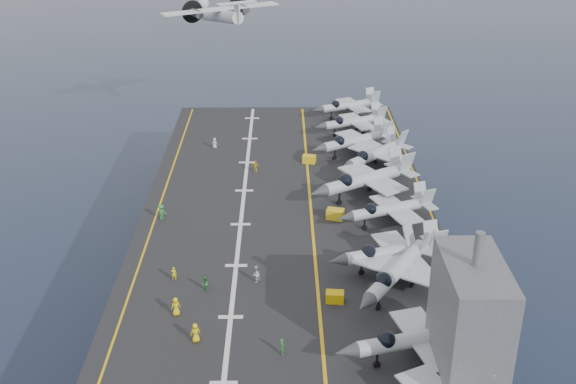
{
  "coord_description": "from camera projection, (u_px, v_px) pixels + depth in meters",
  "views": [
    {
      "loc": [
        -0.79,
        -80.25,
        52.7
      ],
      "look_at": [
        0.0,
        4.0,
        13.0
      ],
      "focal_mm": 45.0,
      "sensor_mm": 36.0,
      "label": 1
    }
  ],
  "objects": [
    {
      "name": "deck_edge_stbd",
      "position": [
        435.0,
        223.0,
        90.78
      ],
      "size": [
        0.25,
        90.0,
        0.02
      ],
      "primitive_type": "cube",
      "color": "gold",
      "rests_on": "flight_deck"
    },
    {
      "name": "ground",
      "position": [
        288.0,
        294.0,
        95.06
      ],
      "size": [
        500.0,
        500.0,
        0.0
      ],
      "primitive_type": "plane",
      "color": "#142135",
      "rests_on": "ground"
    },
    {
      "name": "tow_cart_a",
      "position": [
        335.0,
        297.0,
        74.79
      ],
      "size": [
        1.99,
        1.4,
        1.13
      ],
      "primitive_type": null,
      "color": "#CBA307",
      "rests_on": "flight_deck"
    },
    {
      "name": "fighter_jet_2",
      "position": [
        397.0,
        269.0,
        75.83
      ],
      "size": [
        16.58,
        18.05,
        5.21
      ],
      "primitive_type": null,
      "color": "#949DA4",
      "rests_on": "flight_deck"
    },
    {
      "name": "tow_cart_b",
      "position": [
        335.0,
        214.0,
        91.77
      ],
      "size": [
        2.44,
        1.92,
        1.29
      ],
      "primitive_type": null,
      "color": "gold",
      "rests_on": "flight_deck"
    },
    {
      "name": "fighter_jet_6",
      "position": [
        376.0,
        153.0,
        105.68
      ],
      "size": [
        16.55,
        16.6,
        4.88
      ],
      "primitive_type": null,
      "color": "#959EA5",
      "rests_on": "flight_deck"
    },
    {
      "name": "crew_3",
      "position": [
        161.0,
        212.0,
        91.4
      ],
      "size": [
        1.32,
        0.95,
        2.06
      ],
      "primitive_type": "imported",
      "color": "#27883A",
      "rests_on": "flight_deck"
    },
    {
      "name": "crew_6",
      "position": [
        282.0,
        347.0,
        66.81
      ],
      "size": [
        0.92,
        1.16,
        1.71
      ],
      "primitive_type": "imported",
      "color": "#288531",
      "rests_on": "flight_deck"
    },
    {
      "name": "flight_deck",
      "position": [
        288.0,
        226.0,
        90.71
      ],
      "size": [
        38.0,
        92.0,
        0.4
      ],
      "primitive_type": "cube",
      "color": "black",
      "rests_on": "hull"
    },
    {
      "name": "deck_edge_port",
      "position": [
        153.0,
        225.0,
        90.48
      ],
      "size": [
        0.25,
        90.0,
        0.02
      ],
      "primitive_type": "cube",
      "color": "gold",
      "rests_on": "flight_deck"
    },
    {
      "name": "fighter_jet_4",
      "position": [
        391.0,
        208.0,
        89.72
      ],
      "size": [
        15.25,
        12.8,
        4.51
      ],
      "primitive_type": null,
      "color": "gray",
      "rests_on": "flight_deck"
    },
    {
      "name": "fighter_jet_5",
      "position": [
        367.0,
        178.0,
        96.67
      ],
      "size": [
        19.44,
        17.68,
        5.62
      ],
      "primitive_type": null,
      "color": "#A1ABB3",
      "rests_on": "flight_deck"
    },
    {
      "name": "crew_1",
      "position": [
        174.0,
        274.0,
        78.4
      ],
      "size": [
        1.05,
        0.73,
        1.68
      ],
      "primitive_type": "imported",
      "color": "yellow",
      "rests_on": "flight_deck"
    },
    {
      "name": "fighter_jet_9",
      "position": [
        350.0,
        105.0,
        126.71
      ],
      "size": [
        15.01,
        12.75,
        4.42
      ],
      "primitive_type": null,
      "color": "gray",
      "rests_on": "flight_deck"
    },
    {
      "name": "fighter_jet_3",
      "position": [
        394.0,
        251.0,
        79.9
      ],
      "size": [
        15.68,
        12.61,
        4.74
      ],
      "primitive_type": null,
      "color": "#A2A9B2",
      "rests_on": "flight_deck"
    },
    {
      "name": "crew_8",
      "position": [
        195.0,
        333.0,
        68.5
      ],
      "size": [
        1.42,
        1.24,
        1.99
      ],
      "primitive_type": "imported",
      "color": "yellow",
      "rests_on": "flight_deck"
    },
    {
      "name": "island_superstructure",
      "position": [
        471.0,
        311.0,
        60.42
      ],
      "size": [
        5.0,
        10.0,
        15.0
      ],
      "primitive_type": null,
      "color": "#56595E",
      "rests_on": "flight_deck"
    },
    {
      "name": "fighter_jet_8",
      "position": [
        354.0,
        121.0,
        119.02
      ],
      "size": [
        15.01,
        12.75,
        4.42
      ],
      "primitive_type": null,
      "color": "gray",
      "rests_on": "flight_deck"
    },
    {
      "name": "foul_line",
      "position": [
        312.0,
        224.0,
        90.65
      ],
      "size": [
        0.35,
        90.0,
        0.02
      ],
      "primitive_type": "cube",
      "color": "gold",
      "rests_on": "flight_deck"
    },
    {
      "name": "hull",
      "position": [
        288.0,
        261.0,
        92.93
      ],
      "size": [
        36.0,
        90.0,
        10.0
      ],
      "primitive_type": "cube",
      "color": "#56595E",
      "rests_on": "ground"
    },
    {
      "name": "crew_2",
      "position": [
        205.0,
        284.0,
        76.57
      ],
      "size": [
        0.73,
        1.04,
        1.67
      ],
      "primitive_type": "imported",
      "color": "#268C33",
      "rests_on": "flight_deck"
    },
    {
      "name": "landing_centerline",
      "position": [
        241.0,
        224.0,
        90.57
      ],
      "size": [
        0.5,
        90.0,
        0.02
      ],
      "primitive_type": "cube",
      "color": "silver",
      "rests_on": "flight_deck"
    },
    {
      "name": "fighter_jet_7",
      "position": [
        356.0,
        140.0,
        110.58
      ],
      "size": [
        16.77,
        15.07,
        4.85
      ],
      "primitive_type": null,
      "color": "gray",
      "rests_on": "flight_deck"
    },
    {
      "name": "fighter_jet_1",
      "position": [
        418.0,
        337.0,
        65.43
      ],
      "size": [
        16.12,
        12.81,
        4.91
      ],
      "primitive_type": null,
      "color": "#959DA3",
      "rests_on": "flight_deck"
    },
    {
      "name": "crew_5",
      "position": [
        215.0,
        143.0,
        113.64
      ],
      "size": [
        1.16,
        0.92,
        1.69
      ],
      "primitive_type": "imported",
      "color": "silver",
      "rests_on": "flight_deck"
    },
    {
      "name": "crew_0",
      "position": [
        176.0,
        307.0,
        72.45
      ],
      "size": [
        1.42,
        1.24,
        1.99
      ],
      "primitive_type": "imported",
      "color": "yellow",
      "rests_on": "flight_deck"
    },
    {
      "name": "transport_plane",
      "position": [
        221.0,
        16.0,
        134.98
      ],
      "size": [
        27.85,
        24.95,
        5.46
      ],
      "primitive_type": null,
      "color": "silver"
    },
    {
      "name": "tow_cart_c",
      "position": [
        309.0,
        159.0,
        108.4
      ],
      "size": [
        2.14,
        1.62,
        1.16
      ],
      "primitive_type": null,
      "color": "gold",
      "rests_on": "flight_deck"
    },
    {
      "name": "crew_7",
      "position": [
        256.0,
        274.0,
        78.02
      ],
      "size": [
        1.36,
        1.43,
        1.99
      ],
      "primitive_type": "imported",
      "color": "silver",
      "rests_on": "flight_deck"
    },
    {
      "name": "crew_4",
      "position": [
        255.0,
        166.0,
        105.0
      ],
      "size": [
        1.11,
        0.75,
        1.83
      ],
      "primitive_type": "imported",
      "color": "yellow",
      "rests_on": "flight_deck"
    }
  ]
}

